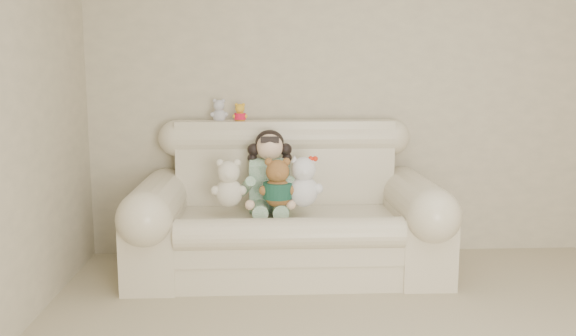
{
  "coord_description": "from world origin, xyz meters",
  "views": [
    {
      "loc": [
        -0.98,
        -1.98,
        1.36
      ],
      "look_at": [
        -0.8,
        1.9,
        0.75
      ],
      "focal_mm": 37.39,
      "sensor_mm": 36.0,
      "label": 1
    }
  ],
  "objects_px": {
    "seated_child": "(270,170)",
    "white_cat": "(304,176)",
    "sofa": "(287,200)",
    "cream_teddy": "(229,179)",
    "brown_teddy": "(278,178)"
  },
  "relations": [
    {
      "from": "sofa",
      "to": "white_cat",
      "type": "xyz_separation_m",
      "value": [
        0.1,
        -0.12,
        0.18
      ]
    },
    {
      "from": "brown_teddy",
      "to": "sofa",
      "type": "bearing_deg",
      "value": 84.31
    },
    {
      "from": "sofa",
      "to": "brown_teddy",
      "type": "xyz_separation_m",
      "value": [
        -0.07,
        -0.14,
        0.18
      ]
    },
    {
      "from": "cream_teddy",
      "to": "brown_teddy",
      "type": "bearing_deg",
      "value": -4.22
    },
    {
      "from": "seated_child",
      "to": "cream_teddy",
      "type": "distance_m",
      "value": 0.33
    },
    {
      "from": "sofa",
      "to": "cream_teddy",
      "type": "height_order",
      "value": "sofa"
    },
    {
      "from": "seated_child",
      "to": "white_cat",
      "type": "distance_m",
      "value": 0.3
    },
    {
      "from": "brown_teddy",
      "to": "cream_teddy",
      "type": "distance_m",
      "value": 0.32
    },
    {
      "from": "sofa",
      "to": "seated_child",
      "type": "xyz_separation_m",
      "value": [
        -0.12,
        0.08,
        0.19
      ]
    },
    {
      "from": "seated_child",
      "to": "sofa",
      "type": "bearing_deg",
      "value": -28.09
    },
    {
      "from": "seated_child",
      "to": "brown_teddy",
      "type": "relative_size",
      "value": 1.5
    },
    {
      "from": "sofa",
      "to": "brown_teddy",
      "type": "distance_m",
      "value": 0.23
    },
    {
      "from": "cream_teddy",
      "to": "seated_child",
      "type": "bearing_deg",
      "value": 35.73
    },
    {
      "from": "white_cat",
      "to": "cream_teddy",
      "type": "distance_m",
      "value": 0.49
    },
    {
      "from": "white_cat",
      "to": "cream_teddy",
      "type": "bearing_deg",
      "value": 165.86
    }
  ]
}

